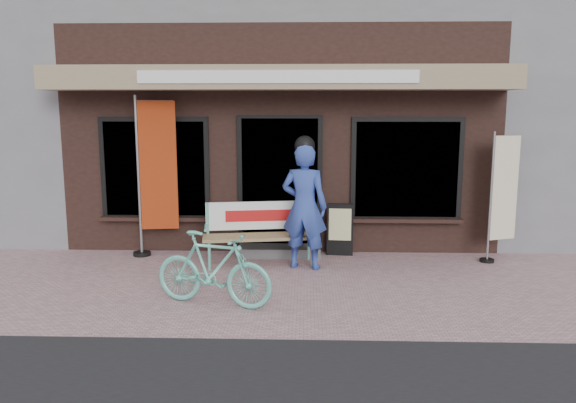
{
  "coord_description": "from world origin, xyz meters",
  "views": [
    {
      "loc": [
        0.42,
        -6.86,
        2.34
      ],
      "look_at": [
        0.17,
        0.7,
        1.05
      ],
      "focal_mm": 35.0,
      "sensor_mm": 36.0,
      "label": 1
    }
  ],
  "objects_px": {
    "menu_stand": "(340,229)",
    "bicycle": "(213,269)",
    "bench": "(260,228)",
    "person": "(304,204)",
    "nobori_red": "(155,174)",
    "nobori_cream": "(502,195)"
  },
  "relations": [
    {
      "from": "bicycle",
      "to": "nobori_red",
      "type": "height_order",
      "value": "nobori_red"
    },
    {
      "from": "nobori_red",
      "to": "nobori_cream",
      "type": "distance_m",
      "value": 5.3
    },
    {
      "from": "menu_stand",
      "to": "person",
      "type": "bearing_deg",
      "value": -123.41
    },
    {
      "from": "person",
      "to": "nobori_cream",
      "type": "relative_size",
      "value": 0.98
    },
    {
      "from": "nobori_cream",
      "to": "menu_stand",
      "type": "relative_size",
      "value": 2.39
    },
    {
      "from": "bicycle",
      "to": "menu_stand",
      "type": "distance_m",
      "value": 2.85
    },
    {
      "from": "nobori_red",
      "to": "nobori_cream",
      "type": "xyz_separation_m",
      "value": [
        5.29,
        -0.16,
        -0.28
      ]
    },
    {
      "from": "nobori_red",
      "to": "bicycle",
      "type": "bearing_deg",
      "value": -68.56
    },
    {
      "from": "nobori_red",
      "to": "person",
      "type": "bearing_deg",
      "value": -23.24
    },
    {
      "from": "menu_stand",
      "to": "bicycle",
      "type": "bearing_deg",
      "value": -120.79
    },
    {
      "from": "nobori_red",
      "to": "menu_stand",
      "type": "height_order",
      "value": "nobori_red"
    },
    {
      "from": "bicycle",
      "to": "nobori_cream",
      "type": "bearing_deg",
      "value": -45.85
    },
    {
      "from": "bench",
      "to": "person",
      "type": "relative_size",
      "value": 0.9
    },
    {
      "from": "bicycle",
      "to": "nobori_cream",
      "type": "relative_size",
      "value": 0.75
    },
    {
      "from": "bench",
      "to": "nobori_cream",
      "type": "xyz_separation_m",
      "value": [
        3.63,
        0.24,
        0.48
      ]
    },
    {
      "from": "person",
      "to": "nobori_cream",
      "type": "bearing_deg",
      "value": 22.7
    },
    {
      "from": "bench",
      "to": "bicycle",
      "type": "xyz_separation_m",
      "value": [
        -0.4,
        -1.84,
        -0.09
      ]
    },
    {
      "from": "bicycle",
      "to": "menu_stand",
      "type": "bearing_deg",
      "value": -18.04
    },
    {
      "from": "bench",
      "to": "menu_stand",
      "type": "bearing_deg",
      "value": 12.77
    },
    {
      "from": "bicycle",
      "to": "nobori_red",
      "type": "xyz_separation_m",
      "value": [
        -1.26,
        2.24,
        0.85
      ]
    },
    {
      "from": "nobori_red",
      "to": "menu_stand",
      "type": "xyz_separation_m",
      "value": [
        2.89,
        0.09,
        -0.87
      ]
    },
    {
      "from": "bench",
      "to": "person",
      "type": "xyz_separation_m",
      "value": [
        0.66,
        -0.24,
        0.41
      ]
    }
  ]
}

